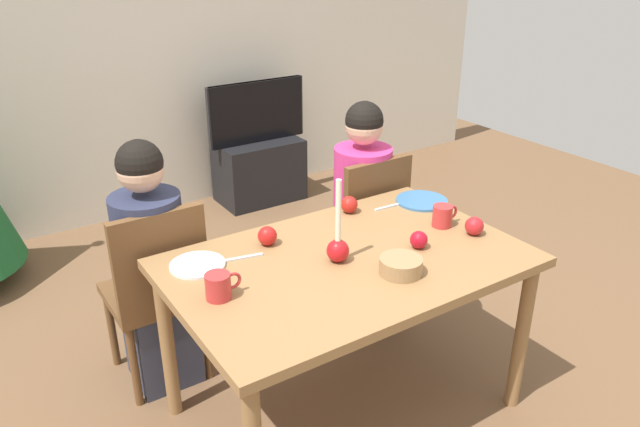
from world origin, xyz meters
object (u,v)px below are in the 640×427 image
apple_by_right_mug (349,205)px  apple_far_edge (267,236)px  chair_right (365,225)px  mug_left (219,286)px  apple_by_left_plate (419,240)px  person_left_child (153,271)px  mug_right (443,216)px  candle_centerpiece (338,245)px  chair_left (157,286)px  tv_stand (259,171)px  apple_near_candle (474,226)px  bowl_walnuts (401,266)px  dining_table (347,277)px  plate_left (197,265)px  tv (257,112)px  person_right_child (361,213)px  plate_right (422,201)px

apple_by_right_mug → apple_far_edge: (-0.47, -0.08, 0.00)m
chair_right → mug_left: chair_right is taller
apple_by_left_plate → person_left_child: bearing=140.6°
mug_right → candle_centerpiece: bearing=-178.9°
chair_left → tv_stand: 2.21m
apple_near_candle → person_left_child: bearing=146.8°
tv_stand → bowl_walnuts: bowl_walnuts is taller
dining_table → plate_left: (-0.52, 0.27, 0.09)m
tv_stand → plate_left: (-1.33, -2.03, 0.52)m
mug_right → apple_by_right_mug: 0.43m
tv → candle_centerpiece: (-0.86, -2.29, 0.11)m
tv_stand → apple_near_candle: (-0.24, -2.42, 0.55)m
bowl_walnuts → mug_right: bearing=27.4°
mug_right → apple_far_edge: bearing=160.2°
dining_table → tv_stand: 2.48m
person_right_child → plate_left: (-1.08, -0.37, 0.19)m
apple_far_edge → apple_by_left_plate: bearing=-35.9°
tv_stand → plate_left: 2.48m
dining_table → apple_far_edge: apple_far_edge is taller
plate_right → apple_by_left_plate: 0.48m
candle_centerpiece → mug_left: bearing=179.0°
tv_stand → person_right_child: bearing=-98.8°
plate_left → apple_far_edge: (0.31, 0.01, 0.03)m
apple_far_edge → person_right_child: bearing=25.3°
person_right_child → bowl_walnuts: size_ratio=7.18×
apple_by_right_mug → candle_centerpiece: bearing=-131.3°
apple_by_left_plate → dining_table: bearing=164.2°
chair_right → apple_by_left_plate: (-0.26, -0.69, 0.27)m
person_right_child → apple_far_edge: 0.87m
chair_left → person_left_child: size_ratio=0.77×
tv → plate_right: bearing=-95.2°
tv → bowl_walnuts: size_ratio=4.84×
chair_right → plate_right: 0.43m
candle_centerpiece → dining_table: bearing=-8.8°
chair_left → person_right_child: (1.14, 0.03, 0.06)m
apple_near_candle → apple_far_edge: bearing=152.9°
tv_stand → tv: 0.47m
tv_stand → bowl_walnuts: bearing=-105.9°
plate_left → apple_near_candle: bearing=-19.5°
mug_right → bowl_walnuts: mug_right is taller
chair_left → person_right_child: person_right_child is taller
dining_table → apple_near_candle: 0.60m
chair_right → tv: 1.72m
chair_left → apple_by_left_plate: size_ratio=12.26×
person_left_child → plate_left: bearing=-80.0°
apple_far_edge → bowl_walnuts: bearing=-57.6°
mug_left → apple_near_candle: 1.13m
person_right_child → plate_right: size_ratio=4.76×
plate_right → tv_stand: bearing=84.8°
mug_left → dining_table: bearing=-1.6°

